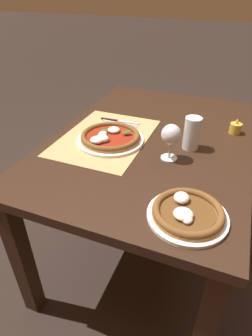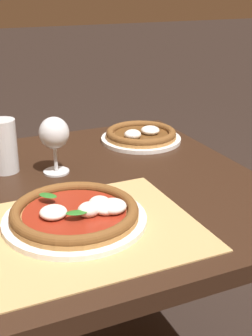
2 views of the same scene
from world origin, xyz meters
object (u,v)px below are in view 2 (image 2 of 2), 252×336
at_px(pizza_near, 76,214).
at_px(pint_glass, 4,147).
at_px(wine_glass, 54,135).
at_px(pizza_far, 141,135).

xyz_separation_m(pizza_near, pint_glass, (-0.08, 0.36, 0.05)).
xyz_separation_m(wine_glass, pint_glass, (-0.12, 0.07, -0.04)).
bearing_deg(pizza_far, pint_glass, -170.19).
xyz_separation_m(pizza_far, pint_glass, (-0.45, -0.08, 0.05)).
height_order(wine_glass, pint_glass, wine_glass).
xyz_separation_m(pizza_near, pizza_far, (0.37, 0.43, -0.00)).
height_order(pizza_near, pizza_far, pizza_near).
distance_m(pizza_far, pint_glass, 0.46).
bearing_deg(pizza_far, wine_glass, -156.33).
distance_m(pizza_near, pizza_far, 0.57).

